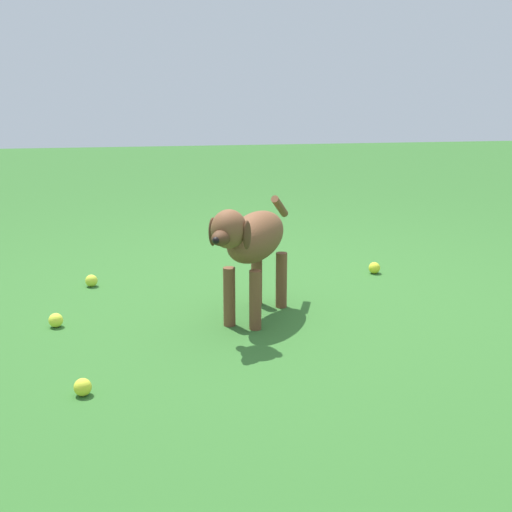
{
  "coord_description": "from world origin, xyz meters",
  "views": [
    {
      "loc": [
        3.55,
        -0.6,
        1.19
      ],
      "look_at": [
        0.25,
        -0.14,
        0.3
      ],
      "focal_mm": 51.48,
      "sensor_mm": 36.0,
      "label": 1
    }
  ],
  "objects_px": {
    "tennis_ball_2": "(374,268)",
    "tennis_ball_0": "(56,320)",
    "dog": "(252,241)",
    "tennis_ball_1": "(91,281)",
    "tennis_ball_3": "(83,387)"
  },
  "relations": [
    {
      "from": "tennis_ball_1",
      "to": "tennis_ball_3",
      "type": "distance_m",
      "value": 1.36
    },
    {
      "from": "dog",
      "to": "tennis_ball_2",
      "type": "xyz_separation_m",
      "value": [
        -0.66,
        0.8,
        -0.35
      ]
    },
    {
      "from": "tennis_ball_3",
      "to": "tennis_ball_0",
      "type": "bearing_deg",
      "value": -166.0
    },
    {
      "from": "tennis_ball_1",
      "to": "tennis_ball_3",
      "type": "relative_size",
      "value": 1.0
    },
    {
      "from": "dog",
      "to": "tennis_ball_0",
      "type": "bearing_deg",
      "value": -61.06
    },
    {
      "from": "tennis_ball_1",
      "to": "tennis_ball_2",
      "type": "distance_m",
      "value": 1.6
    },
    {
      "from": "tennis_ball_2",
      "to": "tennis_ball_1",
      "type": "bearing_deg",
      "value": -88.82
    },
    {
      "from": "tennis_ball_1",
      "to": "tennis_ball_2",
      "type": "height_order",
      "value": "same"
    },
    {
      "from": "dog",
      "to": "tennis_ball_1",
      "type": "bearing_deg",
      "value": -98.46
    },
    {
      "from": "dog",
      "to": "tennis_ball_2",
      "type": "distance_m",
      "value": 1.1
    },
    {
      "from": "tennis_ball_2",
      "to": "tennis_ball_0",
      "type": "bearing_deg",
      "value": -69.25
    },
    {
      "from": "tennis_ball_0",
      "to": "tennis_ball_1",
      "type": "distance_m",
      "value": 0.63
    },
    {
      "from": "dog",
      "to": "tennis_ball_2",
      "type": "height_order",
      "value": "dog"
    },
    {
      "from": "dog",
      "to": "tennis_ball_0",
      "type": "relative_size",
      "value": 11.54
    },
    {
      "from": "dog",
      "to": "tennis_ball_0",
      "type": "xyz_separation_m",
      "value": [
        -0.02,
        -0.91,
        -0.35
      ]
    }
  ]
}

